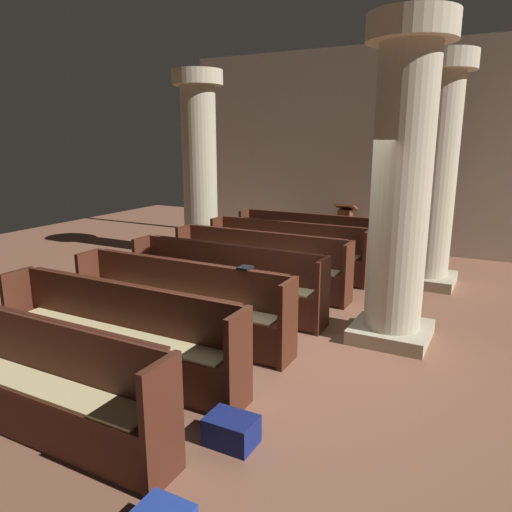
{
  "coord_description": "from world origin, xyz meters",
  "views": [
    {
      "loc": [
        2.44,
        -5.06,
        2.52
      ],
      "look_at": [
        -0.92,
        1.34,
        0.75
      ],
      "focal_mm": 33.89,
      "sensor_mm": 36.0,
      "label": 1
    }
  ],
  "objects": [
    {
      "name": "pew_row_2",
      "position": [
        -1.12,
        1.87,
        0.52
      ],
      "size": [
        3.09,
        0.46,
        0.99
      ],
      "color": "#4C2316",
      "rests_on": "ground"
    },
    {
      "name": "pillar_far_side",
      "position": [
        -3.47,
        3.61,
        2.01
      ],
      "size": [
        1.05,
        1.05,
        3.87
      ],
      "color": "tan",
      "rests_on": "ground"
    },
    {
      "name": "hymn_book",
      "position": [
        -0.27,
        -0.18,
        1.01
      ],
      "size": [
        0.15,
        0.18,
        0.03
      ],
      "primitive_type": "cube",
      "color": "black",
      "rests_on": "pew_row_4"
    },
    {
      "name": "pew_row_3",
      "position": [
        -1.12,
        0.75,
        0.52
      ],
      "size": [
        3.09,
        0.46,
        0.99
      ],
      "color": "#4C2316",
      "rests_on": "ground"
    },
    {
      "name": "pew_row_0",
      "position": [
        -1.12,
        4.1,
        0.52
      ],
      "size": [
        3.09,
        0.47,
        0.99
      ],
      "color": "#4C2316",
      "rests_on": "ground"
    },
    {
      "name": "lectern",
      "position": [
        -0.81,
        5.48,
        0.45
      ],
      "size": [
        0.48,
        0.45,
        1.08
      ],
      "color": "brown",
      "rests_on": "ground"
    },
    {
      "name": "pillar_aisle_side",
      "position": [
        1.28,
        3.63,
        2.01
      ],
      "size": [
        1.05,
        1.05,
        3.87
      ],
      "color": "tan",
      "rests_on": "ground"
    },
    {
      "name": "ground_plane",
      "position": [
        0.0,
        0.0,
        0.0
      ],
      "size": [
        19.2,
        19.2,
        0.0
      ],
      "primitive_type": "plane",
      "color": "brown"
    },
    {
      "name": "pew_row_6",
      "position": [
        -1.12,
        -2.6,
        0.52
      ],
      "size": [
        3.09,
        0.46,
        0.99
      ],
      "color": "#4C2316",
      "rests_on": "ground"
    },
    {
      "name": "pew_row_4",
      "position": [
        -1.12,
        -0.37,
        0.52
      ],
      "size": [
        3.09,
        0.46,
        0.99
      ],
      "color": "#4C2316",
      "rests_on": "ground"
    },
    {
      "name": "pillar_aisle_rear",
      "position": [
        1.28,
        0.9,
        2.01
      ],
      "size": [
        1.02,
        1.02,
        3.87
      ],
      "color": "tan",
      "rests_on": "ground"
    },
    {
      "name": "pew_row_1",
      "position": [
        -1.12,
        2.98,
        0.52
      ],
      "size": [
        3.09,
        0.46,
        0.99
      ],
      "color": "#4C2316",
      "rests_on": "ground"
    },
    {
      "name": "pew_row_5",
      "position": [
        -1.12,
        -1.48,
        0.52
      ],
      "size": [
        3.09,
        0.47,
        0.99
      ],
      "color": "#4C2316",
      "rests_on": "ground"
    },
    {
      "name": "back_wall",
      "position": [
        0.0,
        6.08,
        2.25
      ],
      "size": [
        10.0,
        0.16,
        4.5
      ],
      "primitive_type": "cube",
      "color": "silver",
      "rests_on": "ground"
    },
    {
      "name": "kneeler_box_navy",
      "position": [
        0.58,
        -1.97,
        0.12
      ],
      "size": [
        0.42,
        0.31,
        0.25
      ],
      "primitive_type": "cube",
      "color": "navy",
      "rests_on": "ground"
    }
  ]
}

